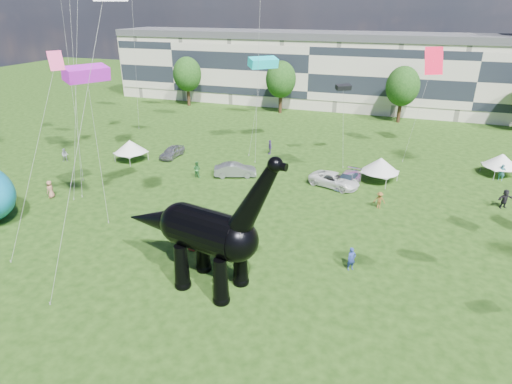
% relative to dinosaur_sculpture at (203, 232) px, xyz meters
% --- Properties ---
extents(ground, '(220.00, 220.00, 0.00)m').
position_rel_dinosaur_sculpture_xyz_m(ground, '(2.60, -2.92, -3.97)').
color(ground, '#16330C').
rests_on(ground, ground).
extents(terrace_row, '(78.00, 11.00, 12.00)m').
position_rel_dinosaur_sculpture_xyz_m(terrace_row, '(-5.40, 59.08, 2.03)').
color(terrace_row, beige).
rests_on(terrace_row, ground).
extents(tree_far_left, '(5.20, 5.20, 9.44)m').
position_rel_dinosaur_sculpture_xyz_m(tree_far_left, '(-27.40, 50.08, 2.33)').
color(tree_far_left, '#382314').
rests_on(tree_far_left, ground).
extents(tree_mid_left, '(5.20, 5.20, 9.44)m').
position_rel_dinosaur_sculpture_xyz_m(tree_mid_left, '(-9.40, 50.08, 2.33)').
color(tree_mid_left, '#382314').
rests_on(tree_mid_left, ground).
extents(tree_mid_right, '(5.20, 5.20, 9.44)m').
position_rel_dinosaur_sculpture_xyz_m(tree_mid_right, '(10.60, 50.08, 2.33)').
color(tree_mid_right, '#382314').
rests_on(tree_mid_right, ground).
extents(dinosaur_sculpture, '(12.89, 4.65, 10.50)m').
position_rel_dinosaur_sculpture_xyz_m(dinosaur_sculpture, '(0.00, 0.00, 0.00)').
color(dinosaur_sculpture, black).
rests_on(dinosaur_sculpture, ground).
extents(car_silver, '(1.81, 4.23, 1.42)m').
position_rel_dinosaur_sculpture_xyz_m(car_silver, '(-15.38, 22.54, -3.25)').
color(car_silver, '#A9A9AD').
rests_on(car_silver, ground).
extents(car_grey, '(4.93, 3.19, 1.53)m').
position_rel_dinosaur_sculpture_xyz_m(car_grey, '(-5.46, 19.10, -3.20)').
color(car_grey, gray).
rests_on(car_grey, ground).
extents(car_white, '(5.78, 3.89, 1.47)m').
position_rel_dinosaur_sculpture_xyz_m(car_white, '(5.43, 19.87, -3.23)').
color(car_white, white).
rests_on(car_white, ground).
extents(car_dark, '(2.79, 4.97, 1.36)m').
position_rel_dinosaur_sculpture_xyz_m(car_dark, '(6.67, 20.68, -3.29)').
color(car_dark, '#595960').
rests_on(car_dark, ground).
extents(gazebo_near, '(5.06, 5.06, 2.73)m').
position_rel_dinosaur_sculpture_xyz_m(gazebo_near, '(9.77, 22.85, -2.05)').
color(gazebo_near, silver).
rests_on(gazebo_near, ground).
extents(gazebo_far, '(4.79, 4.79, 2.55)m').
position_rel_dinosaur_sculpture_xyz_m(gazebo_far, '(22.30, 29.21, -2.17)').
color(gazebo_far, white).
rests_on(gazebo_far, ground).
extents(gazebo_left, '(4.69, 4.69, 2.65)m').
position_rel_dinosaur_sculpture_xyz_m(gazebo_left, '(-19.37, 19.66, -2.11)').
color(gazebo_left, white).
rests_on(gazebo_left, ground).
extents(visitors, '(50.07, 40.45, 1.87)m').
position_rel_dinosaur_sculpture_xyz_m(visitors, '(1.46, 12.80, -3.08)').
color(visitors, '#4B3475').
rests_on(visitors, ground).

